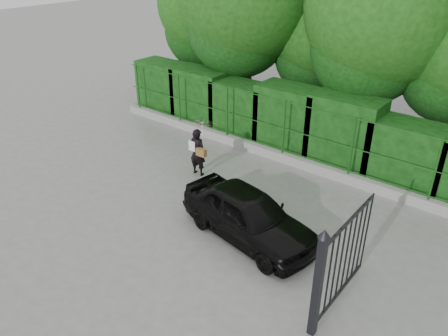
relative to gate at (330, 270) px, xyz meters
The scene contains 8 objects.
ground 4.81m from the gate, behind, with size 80.00×80.00×0.00m, color gray.
kerb 7.04m from the gate, 131.36° to the left, with size 14.00×0.25×0.30m, color #9E9E99.
fence 6.82m from the gate, 129.97° to the left, with size 14.13×0.06×1.80m.
hedge 7.80m from the gate, 127.08° to the left, with size 14.20×1.20×2.28m.
trees 9.76m from the gate, 112.24° to the left, with size 17.10×6.15×8.08m.
gate is the anchor object (origin of this frame).
woman 6.36m from the gate, 153.03° to the left, with size 0.91×0.93×1.78m.
car 2.99m from the gate, 155.84° to the left, with size 1.49×3.71×1.27m, color black.
Camera 1 is at (6.91, -6.73, 6.56)m, focal length 35.00 mm.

